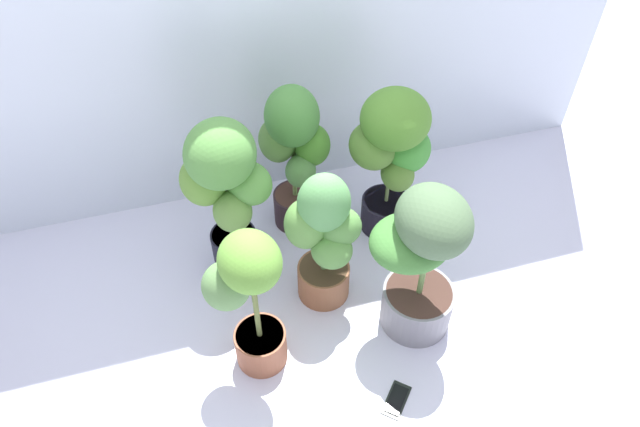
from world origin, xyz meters
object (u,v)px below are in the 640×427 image
object	(u,v)px
potted_plant_back_left	(226,188)
potted_plant_front_right	(421,258)
potted_plant_back_center	(294,150)
cell_phone	(396,400)
potted_plant_center	(323,237)
potted_plant_front_left	(248,296)
potted_plant_back_right	(391,151)

from	to	relation	value
potted_plant_back_left	potted_plant_front_right	distance (m)	0.78
potted_plant_back_center	cell_phone	distance (m)	1.08
potted_plant_back_left	potted_plant_center	world-z (taller)	potted_plant_back_left
potted_plant_back_left	potted_plant_center	bearing A→B (deg)	-35.91
potted_plant_front_left	potted_plant_back_right	size ratio (longest dim) A/B	0.92
potted_plant_back_center	cell_phone	xyz separation A→B (m)	(0.12, -0.98, -0.42)
potted_plant_back_left	potted_plant_back_center	bearing A→B (deg)	33.02
potted_plant_front_left	potted_plant_center	world-z (taller)	potted_plant_front_left
potted_plant_center	cell_phone	distance (m)	0.65
potted_plant_back_center	potted_plant_front_left	world-z (taller)	potted_plant_back_center
potted_plant_back_left	cell_phone	world-z (taller)	potted_plant_back_left
potted_plant_front_right	potted_plant_center	distance (m)	0.38
potted_plant_back_right	potted_plant_front_right	size ratio (longest dim) A/B	1.06
potted_plant_front_right	cell_phone	distance (m)	0.53
potted_plant_back_right	potted_plant_center	xyz separation A→B (m)	(-0.38, -0.29, -0.11)
potted_plant_back_right	potted_plant_front_right	distance (m)	0.53
potted_plant_front_left	potted_plant_center	bearing A→B (deg)	34.02
potted_plant_back_right	potted_plant_center	size ratio (longest dim) A/B	1.13
potted_plant_front_left	cell_phone	world-z (taller)	potted_plant_front_left
potted_plant_center	cell_phone	size ratio (longest dim) A/B	4.23
potted_plant_back_left	potted_plant_center	size ratio (longest dim) A/B	1.20
potted_plant_back_center	potted_plant_front_left	xyz separation A→B (m)	(-0.33, -0.66, -0.04)
potted_plant_front_right	cell_phone	world-z (taller)	potted_plant_front_right
potted_plant_front_left	potted_plant_back_center	bearing A→B (deg)	63.43
potted_plant_center	potted_plant_front_right	bearing A→B (deg)	-36.61
potted_plant_back_left	potted_plant_front_left	size ratio (longest dim) A/B	1.15
potted_plant_center	cell_phone	xyz separation A→B (m)	(0.12, -0.54, -0.34)
potted_plant_center	potted_plant_back_center	bearing A→B (deg)	89.87
potted_plant_back_left	potted_plant_back_center	size ratio (longest dim) A/B	1.06
potted_plant_front_right	potted_plant_back_left	bearing A→B (deg)	143.75
potted_plant_front_left	potted_plant_front_right	xyz separation A→B (m)	(0.63, -0.00, -0.01)
potted_plant_back_right	potted_plant_front_right	xyz separation A→B (m)	(-0.08, -0.52, -0.07)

